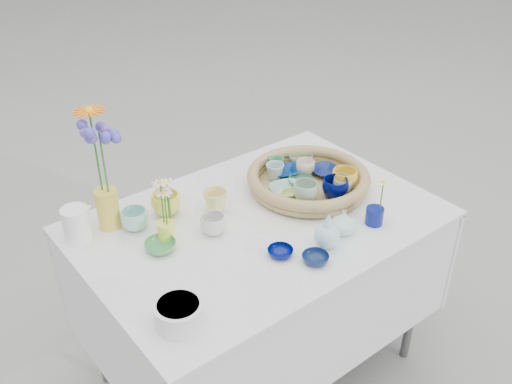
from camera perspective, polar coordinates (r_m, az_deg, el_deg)
ground at (r=2.55m, az=0.29°, el=-17.06°), size 80.00×80.00×0.00m
display_table at (r=2.55m, az=0.29°, el=-17.06°), size 1.26×0.86×0.77m
wicker_tray at (r=2.21m, az=5.25°, el=1.21°), size 0.47×0.47×0.08m
tray_ceramic_0 at (r=2.27m, az=2.95°, el=2.03°), size 0.15×0.15×0.03m
tray_ceramic_1 at (r=2.29m, az=6.85°, el=2.10°), size 0.13×0.13×0.03m
tray_ceramic_2 at (r=2.19m, az=8.83°, el=1.27°), size 0.12×0.12×0.08m
tray_ceramic_3 at (r=2.20m, az=4.51°, el=1.01°), size 0.13×0.13×0.03m
tray_ceramic_4 at (r=2.10m, az=4.99°, el=0.02°), size 0.11×0.11×0.07m
tray_ceramic_5 at (r=2.14m, az=3.09°, el=0.17°), size 0.15×0.15×0.03m
tray_ceramic_6 at (r=2.23m, az=1.90°, el=2.05°), size 0.09×0.09×0.07m
tray_ceramic_7 at (r=2.27m, az=4.96°, el=2.47°), size 0.10×0.10×0.06m
tray_ceramic_8 at (r=2.37m, az=4.49°, el=3.37°), size 0.12×0.12×0.03m
tray_ceramic_9 at (r=2.13m, az=7.92°, el=0.38°), size 0.10×0.10×0.08m
tray_ceramic_10 at (r=2.10m, az=3.76°, el=-0.56°), size 0.13×0.13×0.03m
tray_ceramic_11 at (r=2.17m, az=8.65°, el=0.69°), size 0.08×0.08×0.06m
tray_ceramic_12 at (r=2.29m, az=2.04°, el=2.79°), size 0.06×0.06×0.06m
loose_ceramic_0 at (r=2.07m, az=-9.00°, el=-1.19°), size 0.14×0.14×0.08m
loose_ceramic_1 at (r=2.07m, az=-4.08°, el=-0.92°), size 0.10×0.10×0.08m
loose_ceramic_2 at (r=1.91m, az=-9.54°, el=-5.37°), size 0.13×0.13×0.03m
loose_ceramic_3 at (r=1.96m, az=-4.32°, el=-3.25°), size 0.09×0.09×0.07m
loose_ceramic_4 at (r=1.86m, az=2.44°, el=-6.05°), size 0.10×0.10×0.03m
loose_ceramic_5 at (r=2.02m, az=-12.05°, el=-2.71°), size 0.10×0.10×0.07m
loose_ceramic_6 at (r=1.85m, az=5.95°, el=-6.64°), size 0.11×0.11×0.03m
fluted_bowl at (r=1.63m, az=-7.72°, el=-11.99°), size 0.15×0.15×0.07m
bud_vase_paleblue at (r=1.88m, az=7.17°, el=-3.78°), size 0.11×0.11×0.14m
bud_vase_seafoam at (r=1.97m, az=8.72°, el=-2.96°), size 0.09×0.09×0.09m
bud_vase_cobalt at (r=2.04m, az=11.76°, el=-2.35°), size 0.08×0.08×0.06m
single_daisy at (r=2.00m, az=12.45°, el=-0.38°), size 0.08×0.08×0.13m
tall_vase_yellow at (r=2.03m, az=-14.58°, el=-1.62°), size 0.09×0.09×0.15m
gerbera at (r=1.93m, az=-15.72°, el=3.88°), size 0.15×0.15×0.31m
hydrangea at (r=1.93m, az=-14.98°, el=2.83°), size 0.10×0.10×0.31m
white_pitcher at (r=2.00m, az=-17.52°, el=-3.11°), size 0.14×0.11×0.12m
daisy_cup at (r=1.95m, az=-8.97°, el=-3.87°), size 0.07×0.07×0.07m
daisy_posy at (r=1.90m, az=-9.03°, el=-0.71°), size 0.09×0.09×0.17m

